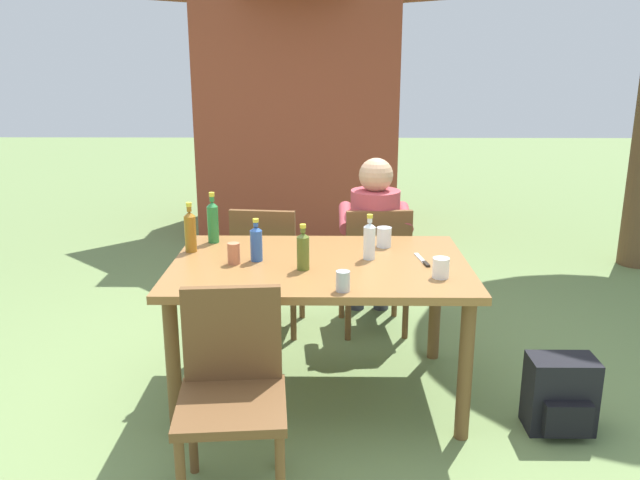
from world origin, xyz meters
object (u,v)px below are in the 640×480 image
object	(u,v)px
chair_far_left	(267,263)
bottle_clear	(369,240)
dining_table	(320,278)
cup_white	(441,268)
bottle_amber	(190,231)
person_in_white_shirt	(374,234)
cup_glass	(384,237)
backpack_by_near_side	(561,396)
bottle_blue	(256,243)
bottle_green	(213,221)
cup_steel	(343,281)
bottle_olive	(303,250)
table_knife	(423,261)
brick_kiosk	(300,85)
cup_terracotta	(234,253)
chair_far_right	(375,263)
chair_near_left	(232,383)

from	to	relation	value
chair_far_left	bottle_clear	size ratio (longest dim) A/B	3.58
dining_table	cup_white	world-z (taller)	cup_white
chair_far_left	bottle_amber	world-z (taller)	bottle_amber
person_in_white_shirt	cup_glass	xyz separation A→B (m)	(0.01, -0.64, 0.16)
bottle_clear	backpack_by_near_side	world-z (taller)	bottle_clear
chair_far_left	bottle_blue	bearing A→B (deg)	-88.37
bottle_green	cup_steel	bearing A→B (deg)	-48.00
dining_table	bottle_olive	distance (m)	0.24
bottle_amber	cup_glass	size ratio (longest dim) A/B	2.46
person_in_white_shirt	table_knife	xyz separation A→B (m)	(0.19, -0.92, 0.11)
chair_far_left	brick_kiosk	bearing A→B (deg)	87.96
bottle_blue	dining_table	bearing A→B (deg)	-3.72
bottle_green	brick_kiosk	distance (m)	3.44
cup_steel	bottle_blue	bearing A→B (deg)	133.98
cup_glass	brick_kiosk	bearing A→B (deg)	100.10
chair_far_left	backpack_by_near_side	xyz separation A→B (m)	(1.55, -1.18, -0.30)
cup_terracotta	backpack_by_near_side	size ratio (longest dim) A/B	0.29
table_knife	bottle_blue	bearing A→B (deg)	179.53
dining_table	backpack_by_near_side	bearing A→B (deg)	-16.97
bottle_green	cup_terracotta	bearing A→B (deg)	-66.82
cup_steel	table_knife	world-z (taller)	cup_steel
chair_far_right	bottle_blue	distance (m)	1.12
person_in_white_shirt	table_knife	world-z (taller)	person_in_white_shirt
dining_table	bottle_olive	world-z (taller)	bottle_olive
cup_glass	brick_kiosk	distance (m)	3.57
bottle_amber	cup_glass	bearing A→B (deg)	5.68
table_knife	brick_kiosk	size ratio (longest dim) A/B	0.08
cup_white	backpack_by_near_side	bearing A→B (deg)	-11.13
cup_white	cup_steel	size ratio (longest dim) A/B	1.05
person_in_white_shirt	backpack_by_near_side	world-z (taller)	person_in_white_shirt
bottle_green	table_knife	bearing A→B (deg)	-17.15
chair_far_left	bottle_olive	xyz separation A→B (m)	(0.27, -0.94, 0.37)
dining_table	table_knife	xyz separation A→B (m)	(0.54, 0.01, 0.09)
bottle_olive	chair_near_left	bearing A→B (deg)	-111.31
bottle_green	cup_steel	size ratio (longest dim) A/B	3.09
bottle_amber	table_knife	world-z (taller)	bottle_amber
bottle_olive	cup_terracotta	distance (m)	0.38
bottle_olive	cup_white	size ratio (longest dim) A/B	2.36
chair_far_right	cup_steel	world-z (taller)	chair_far_right
bottle_amber	cup_steel	size ratio (longest dim) A/B	2.90
cup_glass	dining_table	bearing A→B (deg)	-140.91
chair_far_right	bottle_clear	size ratio (longest dim) A/B	3.58
person_in_white_shirt	bottle_blue	xyz separation A→B (m)	(-0.68, -0.91, 0.20)
bottle_green	bottle_amber	distance (m)	0.21
bottle_clear	brick_kiosk	world-z (taller)	brick_kiosk
bottle_clear	person_in_white_shirt	bearing A→B (deg)	84.24
person_in_white_shirt	cup_steel	bearing A→B (deg)	-99.90
cup_white	dining_table	bearing A→B (deg)	157.42
bottle_olive	chair_far_left	bearing A→B (deg)	106.16
dining_table	bottle_amber	size ratio (longest dim) A/B	5.59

